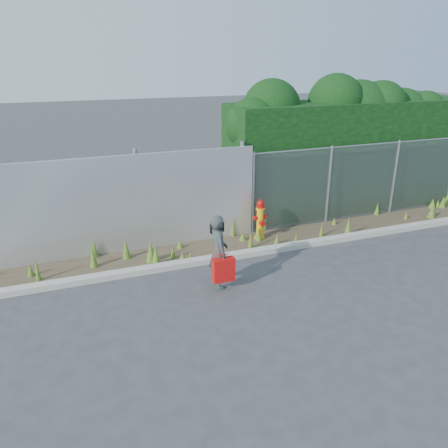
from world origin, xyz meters
name	(u,v)px	position (x,y,z in m)	size (l,w,h in m)	color
ground	(266,299)	(0.00, 0.00, 0.00)	(80.00, 80.00, 0.00)	#3C3C3F
curb	(230,256)	(0.00, 1.80, 0.06)	(16.00, 0.22, 0.12)	#AAA799
weed_strip	(203,244)	(-0.42, 2.47, 0.13)	(16.00, 1.30, 0.52)	#493A2A
corrugated_fence	(66,211)	(-3.25, 3.01, 1.10)	(8.50, 0.21, 2.30)	#B7BABF
chainlink_fence	(363,181)	(4.25, 3.00, 1.03)	(6.50, 0.07, 2.05)	gray
hedge	(348,137)	(4.43, 4.05, 2.01)	(7.44, 1.86, 3.73)	black
fire_hydrant	(260,220)	(1.07, 2.59, 0.49)	(0.34, 0.30, 1.01)	#F7B00D
woman	(219,251)	(-0.64, 0.77, 0.72)	(0.53, 0.35, 1.44)	#0F635D
red_tote_bag	(224,270)	(-0.63, 0.55, 0.44)	(0.42, 0.15, 0.55)	#B90A0F
black_shoulder_bag	(217,228)	(-0.61, 0.94, 1.14)	(0.26, 0.11, 0.20)	black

